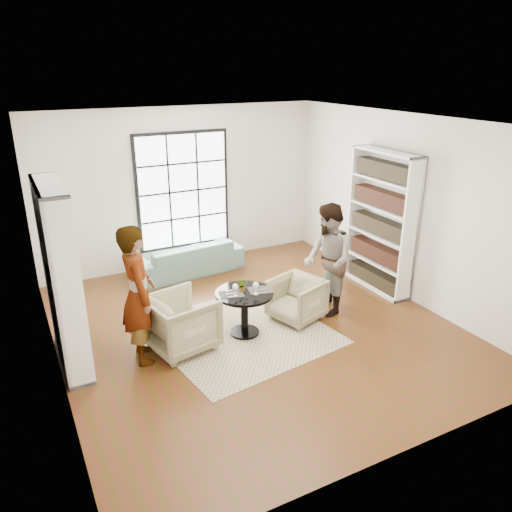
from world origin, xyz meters
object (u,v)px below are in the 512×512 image
person_right (328,260)px  wine_glass_right (256,285)px  pedestal_table (244,304)px  flower_centerpiece (242,285)px  sofa (188,258)px  armchair_left (181,323)px  person_left (138,295)px  armchair_right (296,299)px  wine_glass_left (235,287)px

person_right → wine_glass_right: person_right is taller
pedestal_table → wine_glass_right: bearing=-49.4°
flower_centerpiece → sofa: bearing=88.4°
wine_glass_right → sofa: bearing=91.1°
armchair_left → person_left: bearing=78.6°
armchair_right → flower_centerpiece: bearing=-108.1°
armchair_left → wine_glass_right: size_ratio=4.56×
wine_glass_left → wine_glass_right: wine_glass_right is taller
person_left → flower_centerpiece: person_left is taller
armchair_right → person_left: person_left is taller
wine_glass_left → wine_glass_right: bearing=-14.5°
armchair_right → person_right: 0.78m
person_left → pedestal_table: bearing=-87.1°
person_left → person_right: bearing=-85.2°
person_left → flower_centerpiece: 1.49m
pedestal_table → flower_centerpiece: bearing=100.5°
armchair_left → flower_centerpiece: flower_centerpiece is taller
pedestal_table → sofa: bearing=88.6°
armchair_right → pedestal_table: bearing=-105.3°
sofa → wine_glass_right: size_ratio=10.80×
sofa → armchair_right: armchair_right is taller
sofa → person_left: size_ratio=1.09×
person_left → person_right: person_left is taller
wine_glass_right → armchair_right: bearing=12.9°
flower_centerpiece → person_right: bearing=0.1°
sofa → armchair_left: size_ratio=2.37×
sofa → person_right: 2.93m
pedestal_table → flower_centerpiece: 0.28m
pedestal_table → armchair_right: pedestal_table is taller
armchair_left → armchair_right: bearing=-101.6°
sofa → person_left: bearing=52.7°
pedestal_table → person_right: size_ratio=0.48×
sofa → person_left: 3.02m
person_right → flower_centerpiece: 1.47m
person_left → armchair_left: bearing=-85.0°
sofa → armchair_left: bearing=62.7°
person_left → wine_glass_right: (1.60, -0.19, -0.13)m
armchair_left → person_left: 0.77m
wine_glass_left → sofa: bearing=85.0°
sofa → wine_glass_left: size_ratio=10.98×
armchair_right → person_right: (0.55, 0.00, 0.55)m
pedestal_table → wine_glass_right: size_ratio=4.42×
sofa → armchair_right: (0.85, -2.51, 0.03)m
wine_glass_left → flower_centerpiece: size_ratio=0.99×
sofa → person_left: person_left is taller
sofa → wine_glass_left: (-0.23, -2.62, 0.51)m
pedestal_table → armchair_left: (-0.94, 0.05, -0.10)m
wine_glass_left → flower_centerpiece: bearing=33.5°
pedestal_table → person_right: (1.46, 0.05, 0.39)m
person_left → flower_centerpiece: (1.48, -0.01, -0.17)m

